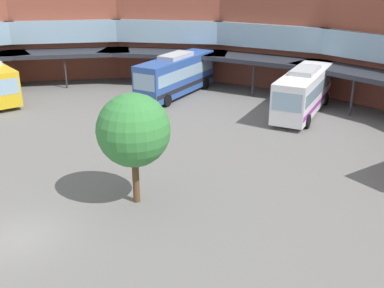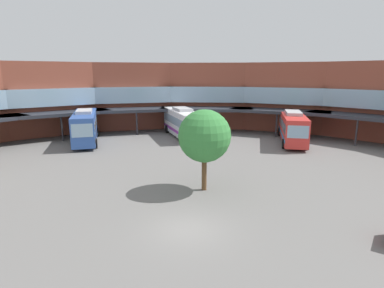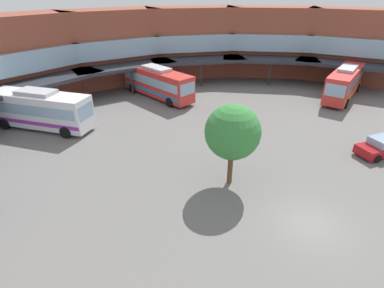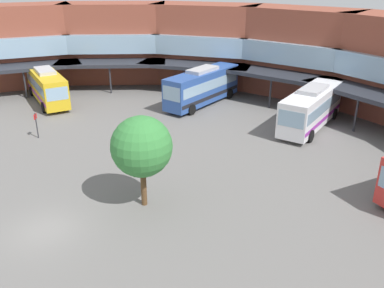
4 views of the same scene
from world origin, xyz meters
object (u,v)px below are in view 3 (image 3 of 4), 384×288
bus_0 (345,82)px  bus_2 (157,82)px  parked_car (383,146)px  plaza_tree (233,132)px  bus_4 (40,109)px

bus_0 → bus_2: 23.10m
parked_car → plaza_tree: size_ratio=0.80×
bus_0 → bus_2: (-14.30, 18.14, -0.02)m
parked_car → plaza_tree: plaza_tree is taller
bus_0 → parked_car: size_ratio=2.30×
bus_2 → bus_4: (-13.72, 2.19, 0.04)m
bus_4 → plaza_tree: bearing=-11.8°
bus_2 → parked_car: bus_2 is taller
bus_4 → bus_0: bearing=31.5°
bus_0 → bus_4: bus_4 is taller
bus_2 → parked_car: bearing=10.3°
bus_4 → parked_car: bearing=6.7°
plaza_tree → bus_4: bearing=100.7°
bus_4 → parked_car: 30.98m
bus_2 → bus_4: 13.89m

